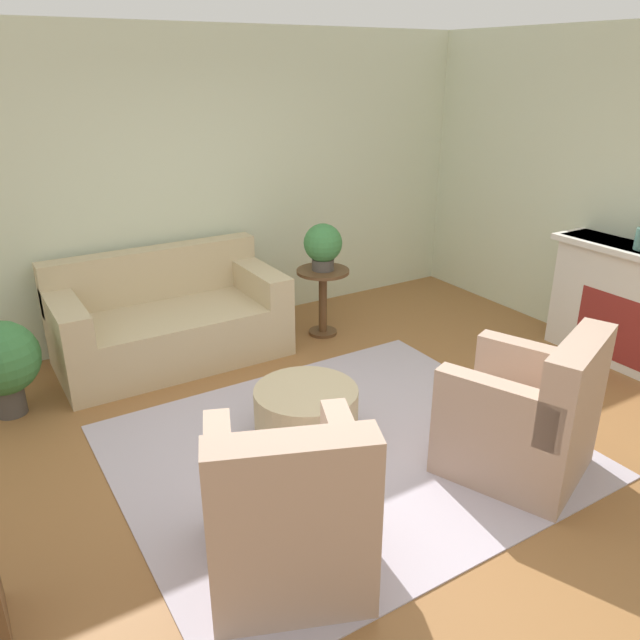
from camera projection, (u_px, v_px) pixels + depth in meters
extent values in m
plane|color=#996638|center=(343.00, 451.00, 4.29)|extent=(16.00, 16.00, 0.00)
cube|color=beige|center=(189.00, 186.00, 5.84)|extent=(9.18, 0.12, 2.80)
cube|color=#BCB2C1|center=(343.00, 450.00, 4.28)|extent=(2.94, 2.51, 0.01)
cube|color=#C6B289|center=(173.00, 335.00, 5.54)|extent=(1.95, 0.98, 0.47)
cube|color=#C6B289|center=(153.00, 273.00, 5.67)|extent=(1.95, 0.20, 0.46)
cube|color=#C6B289|center=(66.00, 317.00, 4.97)|extent=(0.24, 0.94, 0.25)
cube|color=#C6B289|center=(259.00, 280.00, 5.80)|extent=(0.24, 0.94, 0.25)
cube|color=brown|center=(193.00, 376.00, 5.25)|extent=(1.76, 0.05, 0.06)
cube|color=tan|center=(286.00, 532.00, 3.22)|extent=(1.03, 1.06, 0.44)
cube|color=tan|center=(293.00, 492.00, 2.74)|extent=(0.80, 0.47, 0.54)
cube|color=tan|center=(347.00, 463.00, 3.14)|extent=(0.42, 0.79, 0.30)
cube|color=tan|center=(220.00, 476.00, 3.04)|extent=(0.42, 0.79, 0.30)
cube|color=brown|center=(279.00, 513.00, 3.64)|extent=(0.67, 0.31, 0.06)
cube|color=tan|center=(514.00, 437.00, 4.03)|extent=(1.03, 1.06, 0.44)
cube|color=tan|center=(576.00, 383.00, 3.67)|extent=(0.80, 0.47, 0.54)
cube|color=tan|center=(536.00, 367.00, 4.14)|extent=(0.42, 0.79, 0.30)
cube|color=tan|center=(499.00, 406.00, 3.66)|extent=(0.42, 0.79, 0.30)
cube|color=brown|center=(457.00, 442.00, 4.32)|extent=(0.67, 0.31, 0.06)
cylinder|color=#C6B289|center=(306.00, 407.00, 4.31)|extent=(0.72, 0.72, 0.27)
cylinder|color=brown|center=(295.00, 456.00, 4.11)|extent=(0.05, 0.05, 0.12)
cylinder|color=brown|center=(349.00, 437.00, 4.32)|extent=(0.05, 0.05, 0.12)
cylinder|color=brown|center=(265.00, 426.00, 4.45)|extent=(0.05, 0.05, 0.12)
cylinder|color=brown|center=(317.00, 409.00, 4.66)|extent=(0.05, 0.05, 0.12)
cylinder|color=brown|center=(323.00, 271.00, 5.90)|extent=(0.50, 0.50, 0.03)
cylinder|color=brown|center=(323.00, 304.00, 6.03)|extent=(0.08, 0.08, 0.63)
cylinder|color=brown|center=(323.00, 332.00, 6.14)|extent=(0.28, 0.28, 0.03)
cube|color=silver|center=(634.00, 309.00, 5.33)|extent=(0.36, 1.43, 1.05)
cube|color=maroon|center=(619.00, 330.00, 5.31)|extent=(0.02, 0.79, 0.58)
cylinder|color=#4C4742|center=(323.00, 264.00, 5.88)|extent=(0.21, 0.21, 0.11)
sphere|color=#3D7F42|center=(323.00, 243.00, 5.80)|extent=(0.36, 0.36, 0.36)
cylinder|color=#4C4742|center=(10.00, 400.00, 4.70)|extent=(0.22, 0.22, 0.23)
sphere|color=#3D7F42|center=(1.00, 358.00, 4.57)|extent=(0.56, 0.56, 0.56)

